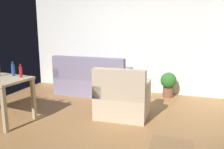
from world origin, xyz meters
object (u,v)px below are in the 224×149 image
object	(u,v)px
bottle_blue	(13,70)
couch	(93,81)
armchair	(123,99)
bottle_red	(21,72)
potted_plant	(168,83)

from	to	relation	value
bottle_blue	couch	bearing A→B (deg)	67.66
armchair	bottle_blue	xyz separation A→B (m)	(-1.80, -0.65, 0.55)
couch	bottle_blue	size ratio (longest dim) A/B	6.91
bottle_blue	bottle_red	xyz separation A→B (m)	(0.21, -0.07, -0.01)
potted_plant	armchair	world-z (taller)	armchair
potted_plant	bottle_blue	xyz separation A→B (m)	(-2.47, -2.09, 0.54)
couch	potted_plant	bearing A→B (deg)	-169.79
couch	bottle_blue	bearing A→B (deg)	67.66
armchair	couch	bearing A→B (deg)	-49.31
armchair	bottle_blue	distance (m)	1.99
couch	armchair	bearing A→B (deg)	133.33
potted_plant	bottle_red	bearing A→B (deg)	-136.19
bottle_blue	armchair	bearing A→B (deg)	20.03
armchair	bottle_red	distance (m)	1.82
couch	armchair	distance (m)	1.55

